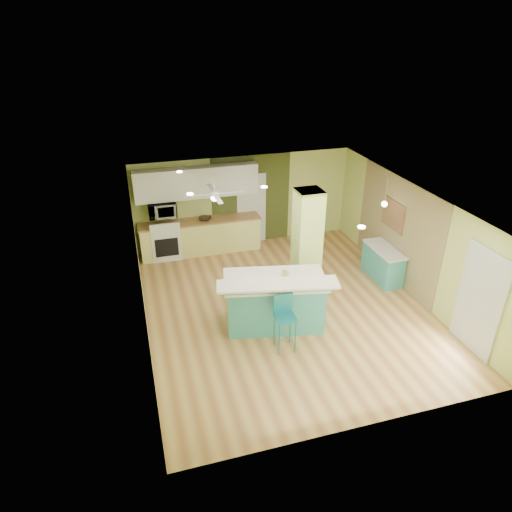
# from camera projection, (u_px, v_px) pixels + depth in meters

# --- Properties ---
(floor) EXTENTS (6.00, 7.00, 0.01)m
(floor) POSITION_uv_depth(u_px,v_px,m) (285.00, 307.00, 10.14)
(floor) COLOR #9C6536
(floor) RESTS_ON ground
(ceiling) EXTENTS (6.00, 7.00, 0.01)m
(ceiling) POSITION_uv_depth(u_px,v_px,m) (289.00, 201.00, 8.98)
(ceiling) COLOR white
(ceiling) RESTS_ON wall_back
(wall_back) EXTENTS (6.00, 0.01, 2.50)m
(wall_back) POSITION_uv_depth(u_px,v_px,m) (244.00, 201.00, 12.55)
(wall_back) COLOR #BFCE6E
(wall_back) RESTS_ON floor
(wall_front) EXTENTS (6.00, 0.01, 2.50)m
(wall_front) POSITION_uv_depth(u_px,v_px,m) (369.00, 366.00, 6.58)
(wall_front) COLOR #BFCE6E
(wall_front) RESTS_ON floor
(wall_left) EXTENTS (0.01, 7.00, 2.50)m
(wall_left) POSITION_uv_depth(u_px,v_px,m) (140.00, 278.00, 8.82)
(wall_left) COLOR #BFCE6E
(wall_left) RESTS_ON floor
(wall_right) EXTENTS (0.01, 7.00, 2.50)m
(wall_right) POSITION_uv_depth(u_px,v_px,m) (412.00, 240.00, 10.31)
(wall_right) COLOR #BFCE6E
(wall_right) RESTS_ON floor
(wood_panel) EXTENTS (0.02, 3.40, 2.50)m
(wood_panel) POSITION_uv_depth(u_px,v_px,m) (397.00, 230.00, 10.82)
(wood_panel) COLOR olive
(wood_panel) RESTS_ON floor
(olive_accent) EXTENTS (2.20, 0.02, 2.50)m
(olive_accent) POSITION_uv_depth(u_px,v_px,m) (251.00, 200.00, 12.58)
(olive_accent) COLOR #3E481D
(olive_accent) RESTS_ON floor
(interior_door) EXTENTS (0.82, 0.05, 2.00)m
(interior_door) POSITION_uv_depth(u_px,v_px,m) (251.00, 209.00, 12.67)
(interior_door) COLOR silver
(interior_door) RESTS_ON floor
(french_door) EXTENTS (0.04, 1.08, 2.10)m
(french_door) POSITION_uv_depth(u_px,v_px,m) (479.00, 301.00, 8.44)
(french_door) COLOR silver
(french_door) RESTS_ON floor
(column) EXTENTS (0.55, 0.55, 2.50)m
(column) POSITION_uv_depth(u_px,v_px,m) (307.00, 244.00, 10.15)
(column) COLOR #B8D562
(column) RESTS_ON floor
(kitchen_run) EXTENTS (3.25, 0.63, 0.94)m
(kitchen_run) POSITION_uv_depth(u_px,v_px,m) (201.00, 236.00, 12.32)
(kitchen_run) COLOR #EAE57A
(kitchen_run) RESTS_ON floor
(stove) EXTENTS (0.76, 0.66, 1.08)m
(stove) POSITION_uv_depth(u_px,v_px,m) (165.00, 241.00, 12.09)
(stove) COLOR white
(stove) RESTS_ON floor
(upper_cabinets) EXTENTS (3.20, 0.34, 0.80)m
(upper_cabinets) POSITION_uv_depth(u_px,v_px,m) (197.00, 182.00, 11.74)
(upper_cabinets) COLOR white
(upper_cabinets) RESTS_ON wall_back
(microwave) EXTENTS (0.70, 0.48, 0.39)m
(microwave) POSITION_uv_depth(u_px,v_px,m) (162.00, 210.00, 11.68)
(microwave) COLOR silver
(microwave) RESTS_ON wall_back
(ceiling_fan) EXTENTS (1.41, 1.41, 0.61)m
(ceiling_fan) POSITION_uv_depth(u_px,v_px,m) (214.00, 194.00, 10.61)
(ceiling_fan) COLOR white
(ceiling_fan) RESTS_ON ceiling
(pendant_lamp) EXTENTS (0.14, 0.14, 0.69)m
(pendant_lamp) POSITION_uv_depth(u_px,v_px,m) (384.00, 204.00, 10.57)
(pendant_lamp) COLOR silver
(pendant_lamp) RESTS_ON ceiling
(wall_decor) EXTENTS (0.03, 0.90, 0.70)m
(wall_decor) POSITION_uv_depth(u_px,v_px,m) (393.00, 215.00, 10.84)
(wall_decor) COLOR brown
(wall_decor) RESTS_ON wood_panel
(peninsula) EXTENTS (2.39, 1.64, 1.24)m
(peninsula) POSITION_uv_depth(u_px,v_px,m) (275.00, 301.00, 9.33)
(peninsula) COLOR teal
(peninsula) RESTS_ON floor
(bar_stool) EXTENTS (0.39, 0.39, 1.15)m
(bar_stool) POSITION_uv_depth(u_px,v_px,m) (284.00, 314.00, 8.57)
(bar_stool) COLOR #1C777F
(bar_stool) RESTS_ON floor
(side_counter) EXTENTS (0.53, 1.25, 0.81)m
(side_counter) POSITION_uv_depth(u_px,v_px,m) (383.00, 263.00, 11.09)
(side_counter) COLOR teal
(side_counter) RESTS_ON floor
(fruit_bowl) EXTENTS (0.41, 0.41, 0.08)m
(fruit_bowl) POSITION_uv_depth(u_px,v_px,m) (205.00, 219.00, 12.10)
(fruit_bowl) COLOR #342215
(fruit_bowl) RESTS_ON kitchen_run
(canister) EXTENTS (0.14, 0.14, 0.16)m
(canister) POSITION_uv_depth(u_px,v_px,m) (286.00, 272.00, 9.21)
(canister) COLOR gold
(canister) RESTS_ON peninsula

